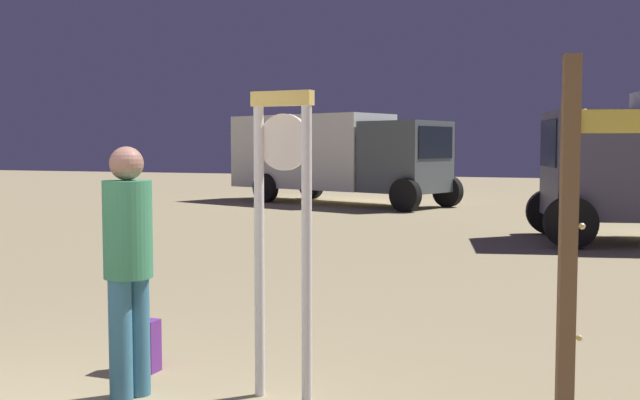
# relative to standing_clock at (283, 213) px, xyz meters

# --- Properties ---
(standing_clock) EXTENTS (0.45, 0.12, 2.12)m
(standing_clock) POSITION_rel_standing_clock_xyz_m (0.00, 0.00, 0.00)
(standing_clock) COLOR white
(standing_clock) RESTS_ON ground_plane
(arrow_sign) EXTENTS (0.90, 0.38, 2.30)m
(arrow_sign) POSITION_rel_standing_clock_xyz_m (2.12, 0.19, 0.19)
(arrow_sign) COLOR brown
(arrow_sign) RESTS_ON ground_plane
(person_near_clock) EXTENTS (0.33, 0.33, 1.75)m
(person_near_clock) POSITION_rel_standing_clock_xyz_m (-1.00, -0.37, -0.32)
(person_near_clock) COLOR teal
(person_near_clock) RESTS_ON ground_plane
(backpack) EXTENTS (0.27, 0.18, 0.41)m
(backpack) POSITION_rel_standing_clock_xyz_m (-1.30, 0.21, -1.10)
(backpack) COLOR #6E308E
(backpack) RESTS_ON ground_plane
(box_truck_far) EXTENTS (7.64, 4.58, 2.71)m
(box_truck_far) POSITION_rel_standing_clock_xyz_m (-5.88, 16.98, 0.23)
(box_truck_far) COLOR white
(box_truck_far) RESTS_ON ground_plane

